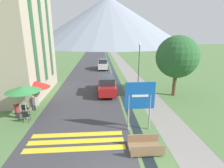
{
  "coord_description": "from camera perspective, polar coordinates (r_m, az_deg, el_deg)",
  "views": [
    {
      "loc": [
        -1.09,
        -5.59,
        5.9
      ],
      "look_at": [
        0.04,
        10.0,
        1.43
      ],
      "focal_mm": 28.0,
      "sensor_mm": 36.0,
      "label": 1
    }
  ],
  "objects": [
    {
      "name": "cafe_chair_nearest",
      "position": [
        13.6,
        -26.32,
        -9.15
      ],
      "size": [
        0.4,
        0.4,
        0.85
      ],
      "rotation": [
        0.0,
        0.0,
        -0.08
      ],
      "color": "black",
      "rests_on": "ground_plane"
    },
    {
      "name": "crosswalk_marking",
      "position": [
        10.69,
        -11.57,
        -17.85
      ],
      "size": [
        5.44,
        1.84,
        0.01
      ],
      "color": "yellow",
      "rests_on": "ground_plane"
    },
    {
      "name": "cafe_umbrella_middle_red",
      "position": [
        15.66,
        -23.53,
        -0.07
      ],
      "size": [
        2.2,
        2.2,
        2.21
      ],
      "color": "#B7B2A8",
      "rests_on": "ground_plane"
    },
    {
      "name": "streetlamp",
      "position": [
        20.34,
        8.84,
        7.41
      ],
      "size": [
        0.28,
        0.28,
        4.94
      ],
      "color": "#515156",
      "rests_on": "ground_plane"
    },
    {
      "name": "cafe_chair_near_left",
      "position": [
        14.79,
        -26.53,
        -7.18
      ],
      "size": [
        0.4,
        0.4,
        0.85
      ],
      "rotation": [
        0.0,
        0.0,
        -0.35
      ],
      "color": "black",
      "rests_on": "ground_plane"
    },
    {
      "name": "cafe_chair_middle",
      "position": [
        16.04,
        -24.89,
        -5.22
      ],
      "size": [
        0.4,
        0.4,
        0.85
      ],
      "rotation": [
        0.0,
        0.0,
        0.15
      ],
      "color": "black",
      "rests_on": "ground_plane"
    },
    {
      "name": "road",
      "position": [
        36.1,
        -6.37,
        6.45
      ],
      "size": [
        6.4,
        60.0,
        0.01
      ],
      "color": "#38383D",
      "rests_on": "ground_plane"
    },
    {
      "name": "road_sign",
      "position": [
        10.81,
        9.08,
        -5.08
      ],
      "size": [
        1.84,
        0.11,
        3.17
      ],
      "color": "#9E9EA3",
      "rests_on": "ground_plane"
    },
    {
      "name": "cafe_umbrella_front_green",
      "position": [
        13.5,
        -27.04,
        -1.38
      ],
      "size": [
        2.32,
        2.32,
        2.48
      ],
      "color": "#B7B2A8",
      "rests_on": "ground_plane"
    },
    {
      "name": "person_seated_near",
      "position": [
        15.29,
        -24.36,
        -5.43
      ],
      "size": [
        0.32,
        0.32,
        1.25
      ],
      "color": "#282833",
      "rests_on": "ground_plane"
    },
    {
      "name": "parked_car_near",
      "position": [
        17.87,
        -1.77,
        -0.27
      ],
      "size": [
        1.8,
        4.57,
        1.82
      ],
      "color": "#A31919",
      "rests_on": "ground_plane"
    },
    {
      "name": "hotel_building",
      "position": [
        19.45,
        -30.53,
        14.83
      ],
      "size": [
        6.35,
        9.07,
        11.6
      ],
      "color": "tan",
      "rests_on": "ground_plane"
    },
    {
      "name": "ground_plane",
      "position": [
        26.28,
        -1.67,
        2.97
      ],
      "size": [
        160.0,
        160.0,
        0.0
      ],
      "primitive_type": "plane",
      "color": "#517542"
    },
    {
      "name": "parked_car_far",
      "position": [
        30.52,
        -3.06,
        6.51
      ],
      "size": [
        1.71,
        4.21,
        1.82
      ],
      "color": "silver",
      "rests_on": "ground_plane"
    },
    {
      "name": "drainage_channel",
      "position": [
        36.15,
        -0.47,
        6.55
      ],
      "size": [
        0.6,
        60.0,
        0.0
      ],
      "color": "black",
      "rests_on": "ground_plane"
    },
    {
      "name": "footpath",
      "position": [
        36.38,
        3.33,
        6.59
      ],
      "size": [
        2.2,
        60.0,
        0.01
      ],
      "color": "gray",
      "rests_on": "ground_plane"
    },
    {
      "name": "footbridge",
      "position": [
        9.84,
        10.75,
        -19.55
      ],
      "size": [
        1.7,
        1.1,
        0.65
      ],
      "color": "#846647",
      "rests_on": "ground_plane"
    },
    {
      "name": "mountain_distant",
      "position": [
        102.65,
        -1.1,
        19.79
      ],
      "size": [
        83.29,
        83.29,
        25.58
      ],
      "color": "gray",
      "rests_on": "ground_plane"
    },
    {
      "name": "tree_by_path",
      "position": [
        17.79,
        20.49,
        8.27
      ],
      "size": [
        4.0,
        4.0,
        5.84
      ],
      "color": "brown",
      "rests_on": "ground_plane"
    },
    {
      "name": "person_seated_far",
      "position": [
        14.41,
        -28.65,
        -7.23
      ],
      "size": [
        0.32,
        0.32,
        1.28
      ],
      "color": "#282833",
      "rests_on": "ground_plane"
    }
  ]
}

